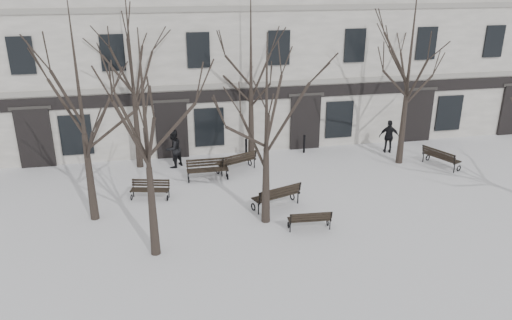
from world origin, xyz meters
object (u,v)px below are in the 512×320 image
object	(u,v)px
tree_1	(145,121)
bench_0	(150,189)
tree_0	(79,89)
bench_4	(237,161)
bench_5	(441,157)
bench_1	(277,195)
bench_2	(310,219)
bench_3	(207,169)
tree_2	(267,109)

from	to	relation	value
tree_1	bench_0	size ratio (longest dim) A/B	4.46
tree_0	bench_4	world-z (taller)	tree_0
tree_0	bench_4	size ratio (longest dim) A/B	4.01
bench_4	bench_5	xyz separation A→B (m)	(9.81, -1.39, -0.02)
bench_1	bench_4	world-z (taller)	bench_1
bench_2	bench_4	bearing A→B (deg)	-70.82
bench_1	bench_5	bearing A→B (deg)	177.85
tree_1	bench_3	distance (m)	7.76
tree_1	bench_3	xyz separation A→B (m)	(2.44, 6.08, -4.16)
tree_2	bench_5	xyz separation A→B (m)	(9.56, 3.83, -3.91)
bench_1	bench_5	xyz separation A→B (m)	(8.87, 2.78, -0.04)
bench_2	bench_1	bearing A→B (deg)	-65.72
tree_0	tree_2	size ratio (longest dim) A/B	1.15
bench_5	bench_3	bearing A→B (deg)	63.18
tree_0	bench_0	distance (m)	5.32
bench_0	bench_5	world-z (taller)	bench_5
tree_0	tree_1	bearing A→B (deg)	-53.39
bench_2	bench_3	world-z (taller)	bench_3
bench_0	bench_1	bearing A→B (deg)	-7.20
bench_0	tree_1	bearing A→B (deg)	-74.36
bench_2	bench_4	size ratio (longest dim) A/B	0.80
tree_2	bench_1	xyz separation A→B (m)	(0.70, 1.05, -3.88)
tree_2	bench_4	size ratio (longest dim) A/B	3.48
bench_2	bench_5	size ratio (longest dim) A/B	0.83
tree_0	bench_5	size ratio (longest dim) A/B	4.17
tree_2	bench_3	world-z (taller)	tree_2
tree_0	bench_0	world-z (taller)	tree_0
tree_1	tree_2	distance (m)	4.44
tree_0	bench_1	xyz separation A→B (m)	(7.13, -0.48, -4.55)
tree_1	bench_2	world-z (taller)	tree_1
tree_0	bench_2	size ratio (longest dim) A/B	5.05
bench_1	bench_3	distance (m)	4.25
bench_4	bench_5	distance (m)	9.90
bench_1	bench_5	distance (m)	9.29
bench_2	bench_5	xyz separation A→B (m)	(8.12, 4.80, 0.08)
tree_2	bench_1	size ratio (longest dim) A/B	3.37
tree_0	bench_0	bearing A→B (deg)	34.12
tree_2	bench_0	world-z (taller)	tree_2
bench_0	tree_0	bearing A→B (deg)	-132.07
tree_1	bench_5	size ratio (longest dim) A/B	3.82
bench_4	bench_1	bearing A→B (deg)	79.23
bench_0	bench_3	distance (m)	3.03
bench_1	bench_2	xyz separation A→B (m)	(0.75, -2.02, -0.12)
tree_0	tree_2	distance (m)	6.64
bench_5	bench_0	bearing A→B (deg)	70.39
bench_3	bench_4	world-z (taller)	bench_4
tree_1	bench_0	xyz separation A→B (m)	(-0.14, 4.50, -4.24)
bench_1	tree_1	bearing A→B (deg)	8.42
bench_3	bench_4	distance (m)	1.62
tree_1	tree_0	bearing A→B (deg)	126.61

